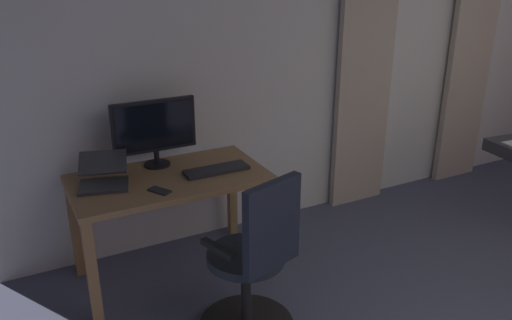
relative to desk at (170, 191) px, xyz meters
name	(u,v)px	position (x,y,z in m)	size (l,w,h in m)	color
back_room_partition	(320,58)	(-1.47, -0.49, 0.66)	(5.14, 0.10, 2.60)	silver
curtain_left_panel	(470,60)	(-3.07, -0.38, 0.53)	(0.50, 0.06, 2.34)	#C0AD9D
curtain_right_panel	(365,72)	(-1.85, -0.38, 0.53)	(0.53, 0.06, 2.34)	#C0AD9D
desk	(170,191)	(0.00, 0.00, 0.00)	(1.25, 0.68, 0.74)	olive
office_chair	(254,267)	(-0.20, 0.82, -0.17)	(0.56, 0.56, 1.03)	black
computer_monitor	(154,128)	(0.01, -0.22, 0.37)	(0.56, 0.18, 0.45)	black
computer_keyboard	(216,170)	(-0.31, 0.07, 0.12)	(0.43, 0.14, 0.02)	#232328
laptop	(103,177)	(0.40, -0.06, 0.16)	(0.37, 0.39, 0.17)	#333338
cell_phone_face_up	(160,191)	(0.12, 0.20, 0.11)	(0.07, 0.14, 0.01)	#232328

